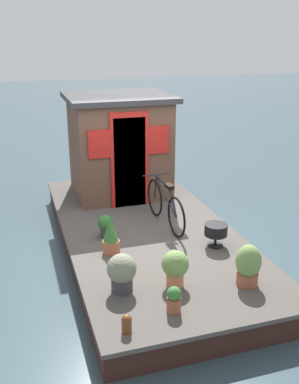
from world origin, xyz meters
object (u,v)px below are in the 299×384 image
at_px(potted_plant_lavender, 111,236).
at_px(charcoal_grill, 216,231).
at_px(potted_plant_fern, 174,299).
at_px(potted_plant_thyme, 175,267).
at_px(potted_plant_sage, 122,272).
at_px(potted_plant_basil, 106,225).
at_px(bicycle, 165,205).
at_px(houseboat_cabin, 119,145).
at_px(mooring_bollard, 127,323).
at_px(potted_plant_mint, 248,265).

height_order(potted_plant_lavender, charcoal_grill, potted_plant_lavender).
height_order(potted_plant_fern, potted_plant_thyme, potted_plant_thyme).
relative_size(potted_plant_sage, potted_plant_basil, 1.35).
bearing_deg(bicycle, houseboat_cabin, 10.05).
distance_m(potted_plant_fern, mooring_bollard, 0.67).
distance_m(potted_plant_sage, potted_plant_lavender, 1.07).
xyz_separation_m(charcoal_grill, mooring_bollard, (-1.63, 1.85, -0.14)).
bearing_deg(houseboat_cabin, potted_plant_lavender, 163.21).
xyz_separation_m(potted_plant_lavender, potted_plant_mint, (-1.42, -1.51, 0.02)).
distance_m(potted_plant_lavender, potted_plant_fern, 1.74).
height_order(potted_plant_mint, potted_plant_thyme, potted_plant_mint).
height_order(potted_plant_sage, potted_plant_fern, potted_plant_sage).
height_order(potted_plant_lavender, potted_plant_fern, potted_plant_lavender).
distance_m(houseboat_cabin, potted_plant_sage, 3.82).
bearing_deg(potted_plant_lavender, bicycle, -57.22).
relative_size(potted_plant_lavender, potted_plant_mint, 0.98).
height_order(potted_plant_lavender, potted_plant_basil, potted_plant_lavender).
xyz_separation_m(houseboat_cabin, mooring_bollard, (-4.47, 1.03, -0.90)).
bearing_deg(potted_plant_sage, potted_plant_basil, -4.85).
relative_size(potted_plant_lavender, potted_plant_fern, 1.69).
bearing_deg(bicycle, potted_plant_basil, 98.52).
relative_size(potted_plant_sage, charcoal_grill, 1.41).
bearing_deg(potted_plant_basil, potted_plant_lavender, 176.17).
bearing_deg(potted_plant_thyme, houseboat_cabin, -2.83).
bearing_deg(potted_plant_basil, mooring_bollard, 173.18).
distance_m(potted_plant_fern, potted_plant_mint, 1.17).
bearing_deg(potted_plant_sage, potted_plant_fern, -142.89).
relative_size(bicycle, potted_plant_mint, 2.87).
distance_m(potted_plant_thyme, charcoal_grill, 1.34).
relative_size(potted_plant_mint, charcoal_grill, 1.57).
distance_m(potted_plant_lavender, potted_plant_mint, 2.07).
height_order(bicycle, charcoal_grill, bicycle).
bearing_deg(potted_plant_fern, potted_plant_basil, 8.54).
bearing_deg(charcoal_grill, houseboat_cabin, 16.09).
relative_size(potted_plant_sage, potted_plant_lavender, 0.91).
relative_size(bicycle, charcoal_grill, 4.51).
xyz_separation_m(houseboat_cabin, charcoal_grill, (-2.84, -0.82, -0.76)).
distance_m(potted_plant_mint, potted_plant_thyme, 0.95).
xyz_separation_m(potted_plant_lavender, mooring_bollard, (-1.90, 0.26, -0.15)).
bearing_deg(potted_plant_mint, houseboat_cabin, 10.38).
xyz_separation_m(houseboat_cabin, potted_plant_mint, (-3.99, -0.73, -0.73)).
bearing_deg(houseboat_cabin, potted_plant_fern, 174.62).
bearing_deg(potted_plant_sage, potted_plant_mint, -102.21).
bearing_deg(potted_plant_mint, potted_plant_thyme, 73.98).
relative_size(potted_plant_mint, mooring_bollard, 2.57).
xyz_separation_m(potted_plant_mint, mooring_bollard, (-0.48, 1.76, -0.17)).
xyz_separation_m(houseboat_cabin, bicycle, (-1.86, -0.33, -0.64)).
distance_m(bicycle, potted_plant_fern, 2.53).
distance_m(potted_plant_sage, potted_plant_fern, 0.79).
bearing_deg(potted_plant_thyme, potted_plant_lavender, 27.20).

